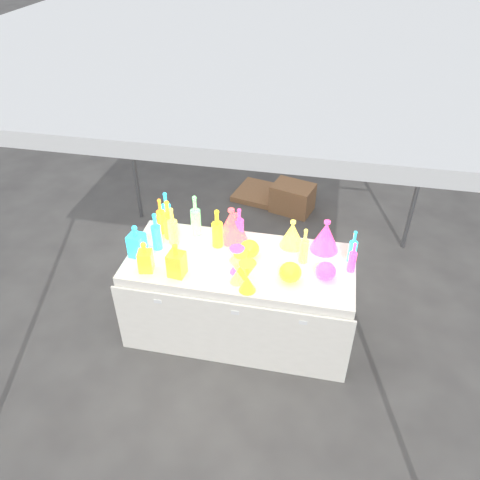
% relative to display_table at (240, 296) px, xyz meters
% --- Properties ---
extents(ground, '(80.00, 80.00, 0.00)m').
position_rel_display_table_xyz_m(ground, '(-0.00, 0.01, -0.37)').
color(ground, '#5F5D58').
rests_on(ground, ground).
extents(canopy_tent, '(3.15, 3.15, 2.46)m').
position_rel_display_table_xyz_m(canopy_tent, '(-0.00, 0.02, 2.01)').
color(canopy_tent, gray).
rests_on(canopy_tent, ground).
extents(display_table, '(1.84, 0.83, 0.75)m').
position_rel_display_table_xyz_m(display_table, '(0.00, 0.00, 0.00)').
color(display_table, white).
rests_on(display_table, ground).
extents(cardboard_box_closed, '(0.54, 0.46, 0.34)m').
position_rel_display_table_xyz_m(cardboard_box_closed, '(0.24, 2.00, -0.20)').
color(cardboard_box_closed, '#A27049').
rests_on(cardboard_box_closed, ground).
extents(cardboard_box_flat, '(0.89, 0.72, 0.07)m').
position_rel_display_table_xyz_m(cardboard_box_flat, '(-0.10, 2.23, -0.34)').
color(cardboard_box_flat, '#A27049').
rests_on(cardboard_box_flat, ground).
extents(bottle_0, '(0.12, 0.12, 0.36)m').
position_rel_display_table_xyz_m(bottle_0, '(-0.64, 0.20, 0.55)').
color(bottle_0, '#BB4311').
rests_on(bottle_0, display_table).
extents(bottle_1, '(0.09, 0.09, 0.34)m').
position_rel_display_table_xyz_m(bottle_1, '(-0.71, 0.36, 0.54)').
color(bottle_1, '#20991B').
rests_on(bottle_1, display_table).
extents(bottle_2, '(0.09, 0.09, 0.33)m').
position_rel_display_table_xyz_m(bottle_2, '(-0.73, 0.25, 0.54)').
color(bottle_2, gold).
rests_on(bottle_2, display_table).
extents(bottle_3, '(0.08, 0.08, 0.30)m').
position_rel_display_table_xyz_m(bottle_3, '(-0.06, 0.29, 0.53)').
color(bottle_3, blue).
rests_on(bottle_3, display_table).
extents(bottle_4, '(0.09, 0.09, 0.34)m').
position_rel_display_table_xyz_m(bottle_4, '(-0.58, 0.13, 0.55)').
color(bottle_4, '#126B71').
rests_on(bottle_4, display_table).
extents(bottle_5, '(0.10, 0.10, 0.38)m').
position_rel_display_table_xyz_m(bottle_5, '(-0.43, 0.28, 0.57)').
color(bottle_5, '#D52AB8').
rests_on(bottle_5, display_table).
extents(bottle_6, '(0.11, 0.11, 0.35)m').
position_rel_display_table_xyz_m(bottle_6, '(-0.22, 0.17, 0.55)').
color(bottle_6, '#BB4311').
rests_on(bottle_6, display_table).
extents(bottle_7, '(0.10, 0.10, 0.34)m').
position_rel_display_table_xyz_m(bottle_7, '(-0.69, 0.03, 0.54)').
color(bottle_7, '#20991B').
rests_on(bottle_7, display_table).
extents(decanter_0, '(0.12, 0.12, 0.26)m').
position_rel_display_table_xyz_m(decanter_0, '(-0.68, -0.25, 0.51)').
color(decanter_0, '#BB4311').
rests_on(decanter_0, display_table).
extents(decanter_1, '(0.13, 0.13, 0.29)m').
position_rel_display_table_xyz_m(decanter_1, '(-0.43, -0.25, 0.52)').
color(decanter_1, gold).
rests_on(decanter_1, display_table).
extents(decanter_2, '(0.13, 0.13, 0.28)m').
position_rel_display_table_xyz_m(decanter_2, '(-0.81, -0.08, 0.52)').
color(decanter_2, '#20991B').
rests_on(decanter_2, display_table).
extents(hourglass_0, '(0.15, 0.15, 0.25)m').
position_rel_display_table_xyz_m(hourglass_0, '(0.12, -0.32, 0.50)').
color(hourglass_0, gold).
rests_on(hourglass_0, display_table).
extents(hourglass_1, '(0.15, 0.15, 0.23)m').
position_rel_display_table_xyz_m(hourglass_1, '(0.01, -0.13, 0.49)').
color(hourglass_1, blue).
rests_on(hourglass_1, display_table).
extents(hourglass_2, '(0.11, 0.11, 0.21)m').
position_rel_display_table_xyz_m(hourglass_2, '(0.03, -0.24, 0.48)').
color(hourglass_2, '#126B71').
rests_on(hourglass_2, display_table).
extents(hourglass_4, '(0.13, 0.13, 0.21)m').
position_rel_display_table_xyz_m(hourglass_4, '(0.04, -0.18, 0.48)').
color(hourglass_4, '#BB4311').
rests_on(hourglass_4, display_table).
extents(globe_0, '(0.22, 0.22, 0.14)m').
position_rel_display_table_xyz_m(globe_0, '(0.41, -0.15, 0.44)').
color(globe_0, '#BB4311').
rests_on(globe_0, display_table).
extents(globe_2, '(0.21, 0.21, 0.13)m').
position_rel_display_table_xyz_m(globe_2, '(0.06, 0.08, 0.44)').
color(globe_2, gold).
rests_on(globe_2, display_table).
extents(globe_3, '(0.18, 0.18, 0.12)m').
position_rel_display_table_xyz_m(globe_3, '(0.67, -0.08, 0.44)').
color(globe_3, blue).
rests_on(globe_3, display_table).
extents(lampshade_0, '(0.27, 0.27, 0.29)m').
position_rel_display_table_xyz_m(lampshade_0, '(-0.13, 0.28, 0.52)').
color(lampshade_0, gold).
rests_on(lampshade_0, display_table).
extents(lampshade_1, '(0.22, 0.22, 0.25)m').
position_rel_display_table_xyz_m(lampshade_1, '(-0.09, 0.29, 0.50)').
color(lampshade_1, gold).
rests_on(lampshade_1, display_table).
extents(lampshade_2, '(0.27, 0.27, 0.28)m').
position_rel_display_table_xyz_m(lampshade_2, '(0.64, 0.29, 0.51)').
color(lampshade_2, blue).
rests_on(lampshade_2, display_table).
extents(lampshade_3, '(0.27, 0.27, 0.24)m').
position_rel_display_table_xyz_m(lampshade_3, '(0.38, 0.29, 0.50)').
color(lampshade_3, '#126B71').
rests_on(lampshade_3, display_table).
extents(bottle_8, '(0.08, 0.08, 0.29)m').
position_rel_display_table_xyz_m(bottle_8, '(0.86, 0.18, 0.52)').
color(bottle_8, '#20991B').
rests_on(bottle_8, display_table).
extents(bottle_9, '(0.07, 0.07, 0.26)m').
position_rel_display_table_xyz_m(bottle_9, '(0.86, 0.20, 0.50)').
color(bottle_9, gold).
rests_on(bottle_9, display_table).
extents(bottle_10, '(0.08, 0.08, 0.26)m').
position_rel_display_table_xyz_m(bottle_10, '(0.86, 0.06, 0.51)').
color(bottle_10, blue).
rests_on(bottle_10, display_table).
extents(bottle_11, '(0.08, 0.08, 0.31)m').
position_rel_display_table_xyz_m(bottle_11, '(0.49, 0.10, 0.53)').
color(bottle_11, '#126B71').
rests_on(bottle_11, display_table).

